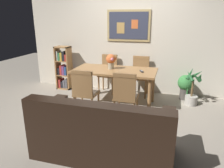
{
  "coord_description": "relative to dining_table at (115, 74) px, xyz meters",
  "views": [
    {
      "loc": [
        0.97,
        -3.6,
        1.77
      ],
      "look_at": [
        -0.01,
        -0.15,
        0.65
      ],
      "focal_mm": 34.2,
      "sensor_mm": 36.0,
      "label": 1
    }
  ],
  "objects": [
    {
      "name": "flower_vase",
      "position": [
        -0.09,
        0.04,
        0.28
      ],
      "size": [
        0.21,
        0.2,
        0.31
      ],
      "color": "tan",
      "rests_on": "dining_table"
    },
    {
      "name": "dining_chair_far_right",
      "position": [
        0.42,
        0.73,
        -0.12
      ],
      "size": [
        0.4,
        0.41,
        0.91
      ],
      "color": "#9E7042",
      "rests_on": "ground_plane"
    },
    {
      "name": "dining_table",
      "position": [
        0.0,
        0.0,
        0.0
      ],
      "size": [
        1.69,
        0.84,
        0.75
      ],
      "color": "#9E7042",
      "rests_on": "ground_plane"
    },
    {
      "name": "leather_couch",
      "position": [
        0.32,
        -1.77,
        -0.34
      ],
      "size": [
        1.8,
        0.84,
        0.84
      ],
      "color": "black",
      "rests_on": "ground_plane"
    },
    {
      "name": "dining_chair_far_left",
      "position": [
        -0.36,
        0.75,
        -0.12
      ],
      "size": [
        0.4,
        0.41,
        0.91
      ],
      "color": "#9E7042",
      "rests_on": "ground_plane"
    },
    {
      "name": "potted_palm",
      "position": [
        1.57,
        0.4,
        -0.35
      ],
      "size": [
        0.38,
        0.39,
        0.79
      ],
      "color": "#B2ADA3",
      "rests_on": "ground_plane"
    },
    {
      "name": "tv_remote",
      "position": [
        0.56,
        -0.02,
        0.11
      ],
      "size": [
        0.1,
        0.16,
        0.02
      ],
      "color": "black",
      "rests_on": "dining_table"
    },
    {
      "name": "wall_back_with_painting",
      "position": [
        0.14,
        0.99,
        0.65
      ],
      "size": [
        5.2,
        0.14,
        2.6
      ],
      "color": "beige",
      "rests_on": "ground_plane"
    },
    {
      "name": "bookshelf",
      "position": [
        -1.53,
        0.67,
        -0.14
      ],
      "size": [
        0.36,
        0.28,
        1.09
      ],
      "color": "#9E7042",
      "rests_on": "ground_plane"
    },
    {
      "name": "dining_chair_near_left",
      "position": [
        -0.35,
        -0.77,
        -0.12
      ],
      "size": [
        0.4,
        0.41,
        0.91
      ],
      "color": "#9E7042",
      "rests_on": "ground_plane"
    },
    {
      "name": "potted_ivy",
      "position": [
        1.45,
        0.7,
        -0.33
      ],
      "size": [
        0.34,
        0.34,
        0.59
      ],
      "color": "#4C4742",
      "rests_on": "ground_plane"
    },
    {
      "name": "dining_chair_near_right",
      "position": [
        0.4,
        -0.76,
        -0.12
      ],
      "size": [
        0.4,
        0.41,
        0.91
      ],
      "color": "#9E7042",
      "rests_on": "ground_plane"
    },
    {
      "name": "ground_plane",
      "position": [
        0.14,
        -0.5,
        -0.66
      ],
      "size": [
        12.0,
        12.0,
        0.0
      ],
      "primitive_type": "plane",
      "color": "gray"
    }
  ]
}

